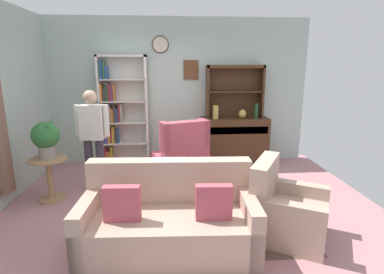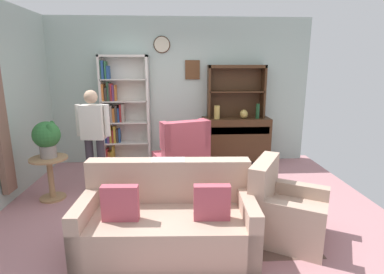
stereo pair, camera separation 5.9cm
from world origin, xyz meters
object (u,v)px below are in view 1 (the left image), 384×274
person_reading (93,134)px  book_stack (169,183)px  bottle_wine (256,111)px  armchair_floral (285,212)px  sideboard_hutch (235,84)px  wingback_chair (181,158)px  coffee_table (180,188)px  vase_round (242,114)px  plant_stand (49,174)px  sideboard (234,138)px  bookshelf (120,112)px  couch_floral (169,221)px  potted_plant_large (46,137)px  vase_tall (216,112)px

person_reading → book_stack: bearing=-39.7°
person_reading → bottle_wine: bearing=20.6°
bottle_wine → book_stack: size_ratio=1.43×
book_stack → armchair_floral: bearing=-22.7°
sideboard_hutch → wingback_chair: bearing=-139.3°
coffee_table → vase_round: bearing=56.8°
vase_round → plant_stand: bearing=-155.8°
sideboard → book_stack: bearing=-121.5°
sideboard → bookshelf: bearing=177.8°
sideboard → sideboard_hutch: sideboard_hutch is taller
sideboard_hutch → bottle_wine: 0.66m
bookshelf → couch_floral: 3.10m
bottle_wine → person_reading: size_ratio=0.18×
sideboard_hutch → couch_floral: size_ratio=0.60×
bookshelf → book_stack: bearing=-67.2°
person_reading → plant_stand: bearing=-150.8°
coffee_table → book_stack: book_stack is taller
vase_round → armchair_floral: bearing=-92.0°
plant_stand → coffee_table: (1.86, -0.54, -0.04)m
armchair_floral → book_stack: (-1.32, 0.55, 0.17)m
armchair_floral → plant_stand: size_ratio=1.66×
plant_stand → person_reading: person_reading is taller
vase_round → wingback_chair: 1.55m
plant_stand → potted_plant_large: (0.01, 0.01, 0.54)m
sideboard → vase_tall: vase_tall is taller
bookshelf → sideboard_hutch: (2.20, 0.02, 0.51)m
sideboard → vase_round: vase_round is taller
potted_plant_large → coffee_table: potted_plant_large is taller
book_stack → vase_round: bearing=55.2°
armchair_floral → plant_stand: armchair_floral is taller
vase_tall → plant_stand: (-2.61, -1.39, -0.66)m
vase_round → bottle_wine: 0.27m
potted_plant_large → bookshelf: bearing=62.8°
bookshelf → armchair_floral: bearing=-50.7°
bottle_wine → person_reading: 3.01m
bookshelf → vase_tall: bookshelf is taller
potted_plant_large → book_stack: potted_plant_large is taller
book_stack → sideboard_hutch: bearing=59.8°
armchair_floral → coffee_table: bearing=151.4°
armchair_floral → plant_stand: (-3.04, 1.18, 0.10)m
couch_floral → vase_tall: bearing=71.8°
couch_floral → person_reading: size_ratio=1.18×
bookshelf → bottle_wine: (2.59, -0.17, 0.01)m
book_stack → sideboard: bearing=58.5°
vase_tall → book_stack: bearing=-113.9°
vase_round → person_reading: 2.78m
person_reading → potted_plant_large: bearing=-151.5°
bottle_wine → wingback_chair: (-1.47, -0.73, -0.68)m
plant_stand → person_reading: (0.57, 0.32, 0.52)m
potted_plant_large → vase_round: bearing=24.0°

